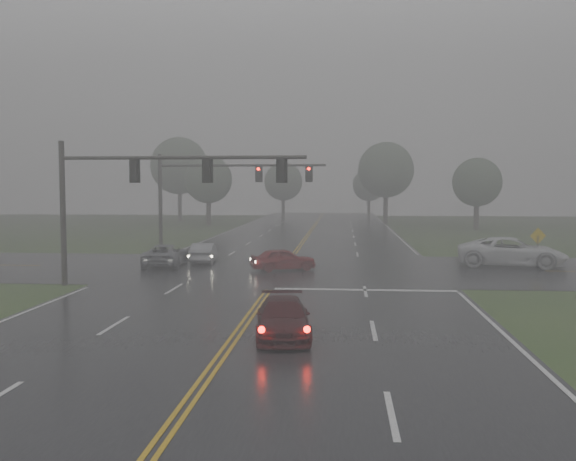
# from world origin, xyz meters

# --- Properties ---
(ground) EXTENTS (180.00, 180.00, 0.00)m
(ground) POSITION_xyz_m (0.00, 0.00, 0.00)
(ground) COLOR #2D461E
(ground) RESTS_ON ground
(main_road) EXTENTS (18.00, 160.00, 0.02)m
(main_road) POSITION_xyz_m (0.00, 20.00, 0.00)
(main_road) COLOR black
(main_road) RESTS_ON ground
(cross_street) EXTENTS (120.00, 14.00, 0.02)m
(cross_street) POSITION_xyz_m (0.00, 22.00, 0.00)
(cross_street) COLOR black
(cross_street) RESTS_ON ground
(stop_bar) EXTENTS (8.50, 0.50, 0.01)m
(stop_bar) POSITION_xyz_m (4.50, 14.40, 0.00)
(stop_bar) COLOR silver
(stop_bar) RESTS_ON ground
(sedan_maroon) EXTENTS (2.17, 4.38, 1.22)m
(sedan_maroon) POSITION_xyz_m (1.54, 4.82, 0.00)
(sedan_maroon) COLOR #33090C
(sedan_maroon) RESTS_ON ground
(sedan_red) EXTENTS (4.05, 2.69, 1.28)m
(sedan_red) POSITION_xyz_m (0.03, 21.15, 0.00)
(sedan_red) COLOR maroon
(sedan_red) RESTS_ON ground
(sedan_silver) EXTENTS (1.67, 3.97, 1.27)m
(sedan_silver) POSITION_xyz_m (-5.27, 24.18, 0.00)
(sedan_silver) COLOR gray
(sedan_silver) RESTS_ON ground
(car_grey) EXTENTS (2.56, 4.92, 1.32)m
(car_grey) POSITION_xyz_m (-7.30, 22.55, 0.00)
(car_grey) COLOR slate
(car_grey) RESTS_ON ground
(pickup_white) EXTENTS (6.82, 4.16, 1.77)m
(pickup_white) POSITION_xyz_m (13.66, 24.04, 0.00)
(pickup_white) COLOR silver
(pickup_white) RESTS_ON ground
(signal_gantry_near) EXTENTS (12.08, 0.31, 7.07)m
(signal_gantry_near) POSITION_xyz_m (-6.53, 14.77, 4.95)
(signal_gantry_near) COLOR black
(signal_gantry_near) RESTS_ON ground
(signal_gantry_far) EXTENTS (12.54, 0.37, 7.25)m
(signal_gantry_far) POSITION_xyz_m (-6.35, 31.60, 5.09)
(signal_gantry_far) COLOR black
(signal_gantry_far) RESTS_ON ground
(sign_diamond_east) EXTENTS (0.98, 0.23, 2.40)m
(sign_diamond_east) POSITION_xyz_m (15.10, 23.84, 1.62)
(sign_diamond_east) COLOR black
(sign_diamond_east) RESTS_ON ground
(tree_nw_a) EXTENTS (5.85, 5.85, 8.59)m
(tree_nw_a) POSITION_xyz_m (-13.00, 62.18, 5.65)
(tree_nw_a) COLOR #372E24
(tree_nw_a) RESTS_ON ground
(tree_ne_a) EXTENTS (7.15, 7.15, 10.50)m
(tree_ne_a) POSITION_xyz_m (8.95, 67.75, 6.91)
(tree_ne_a) COLOR #372E24
(tree_ne_a) RESTS_ON ground
(tree_n_mid) EXTENTS (5.68, 5.68, 8.34)m
(tree_n_mid) POSITION_xyz_m (-5.38, 79.49, 5.48)
(tree_n_mid) COLOR #372E24
(tree_n_mid) RESTS_ON ground
(tree_e_near) EXTENTS (5.47, 5.47, 8.04)m
(tree_e_near) POSITION_xyz_m (18.40, 57.85, 5.28)
(tree_e_near) COLOR #372E24
(tree_e_near) RESTS_ON ground
(tree_nw_b) EXTENTS (7.89, 7.89, 11.59)m
(tree_nw_b) POSITION_xyz_m (-19.03, 71.55, 7.63)
(tree_nw_b) COLOR #372E24
(tree_nw_b) RESTS_ON ground
(tree_n_far) EXTENTS (5.21, 5.21, 7.65)m
(tree_n_far) POSITION_xyz_m (7.60, 87.45, 5.02)
(tree_n_far) COLOR #372E24
(tree_n_far) RESTS_ON ground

